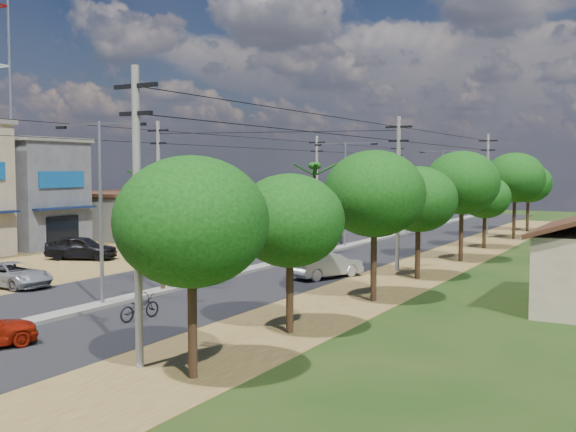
# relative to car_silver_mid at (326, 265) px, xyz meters

# --- Properties ---
(ground) EXTENTS (160.00, 160.00, 0.00)m
(ground) POSITION_rel_car_silver_mid_xyz_m (-5.00, -11.69, -0.72)
(ground) COLOR black
(ground) RESTS_ON ground
(road) EXTENTS (12.00, 110.00, 0.04)m
(road) POSITION_rel_car_silver_mid_xyz_m (-5.00, 3.31, -0.70)
(road) COLOR black
(road) RESTS_ON ground
(median) EXTENTS (1.00, 90.00, 0.18)m
(median) POSITION_rel_car_silver_mid_xyz_m (-5.00, 6.31, -0.63)
(median) COLOR #605E56
(median) RESTS_ON ground
(dirt_lot_west) EXTENTS (18.00, 46.00, 0.04)m
(dirt_lot_west) POSITION_rel_car_silver_mid_xyz_m (-20.00, -3.69, -0.70)
(dirt_lot_west) COLOR brown
(dirt_lot_west) RESTS_ON ground
(dirt_shoulder_east) EXTENTS (5.00, 90.00, 0.03)m
(dirt_shoulder_east) POSITION_rel_car_silver_mid_xyz_m (3.50, 3.31, -0.70)
(dirt_shoulder_east) COLOR brown
(dirt_shoulder_east) RESTS_ON ground
(shophouse_grey) EXTENTS (9.00, 6.40, 8.30)m
(shophouse_grey) POSITION_rel_car_silver_mid_xyz_m (-26.98, 2.31, 3.44)
(shophouse_grey) COLOR #45464C
(shophouse_grey) RESTS_ON ground
(low_shed) EXTENTS (10.40, 10.40, 3.95)m
(low_shed) POSITION_rel_car_silver_mid_xyz_m (-26.00, 12.31, 1.25)
(low_shed) COLOR #605E56
(low_shed) RESTS_ON ground
(tree_east_a) EXTENTS (4.40, 4.40, 6.37)m
(tree_east_a) POSITION_rel_car_silver_mid_xyz_m (4.50, -17.69, 3.77)
(tree_east_a) COLOR black
(tree_east_a) RESTS_ON ground
(tree_east_b) EXTENTS (4.00, 4.00, 5.83)m
(tree_east_b) POSITION_rel_car_silver_mid_xyz_m (4.30, -11.69, 3.39)
(tree_east_b) COLOR black
(tree_east_b) RESTS_ON ground
(tree_east_c) EXTENTS (4.60, 4.60, 6.83)m
(tree_east_c) POSITION_rel_car_silver_mid_xyz_m (4.70, -4.69, 4.14)
(tree_east_c) COLOR black
(tree_east_c) RESTS_ON ground
(tree_east_d) EXTENTS (4.20, 4.20, 6.13)m
(tree_east_d) POSITION_rel_car_silver_mid_xyz_m (4.40, 2.31, 3.62)
(tree_east_d) COLOR black
(tree_east_d) RESTS_ON ground
(tree_east_e) EXTENTS (4.80, 4.80, 7.14)m
(tree_east_e) POSITION_rel_car_silver_mid_xyz_m (4.60, 10.31, 4.37)
(tree_east_e) COLOR black
(tree_east_e) RESTS_ON ground
(tree_east_f) EXTENTS (3.80, 3.80, 5.52)m
(tree_east_f) POSITION_rel_car_silver_mid_xyz_m (4.20, 18.31, 3.17)
(tree_east_f) COLOR black
(tree_east_f) RESTS_ON ground
(tree_east_g) EXTENTS (5.00, 5.00, 7.38)m
(tree_east_g) POSITION_rel_car_silver_mid_xyz_m (4.80, 26.31, 4.52)
(tree_east_g) COLOR black
(tree_east_g) RESTS_ON ground
(tree_east_h) EXTENTS (4.40, 4.40, 6.52)m
(tree_east_h) POSITION_rel_car_silver_mid_xyz_m (4.50, 34.31, 3.92)
(tree_east_h) COLOR black
(tree_east_h) RESTS_ON ground
(palm_median_near) EXTENTS (2.00, 2.00, 6.15)m
(palm_median_near) POSITION_rel_car_silver_mid_xyz_m (-5.00, -7.69, 4.82)
(palm_median_near) COLOR black
(palm_median_near) RESTS_ON ground
(palm_median_mid) EXTENTS (2.00, 2.00, 6.55)m
(palm_median_mid) POSITION_rel_car_silver_mid_xyz_m (-5.00, 8.31, 5.18)
(palm_median_mid) COLOR black
(palm_median_mid) RESTS_ON ground
(palm_median_far) EXTENTS (2.00, 2.00, 5.85)m
(palm_median_far) POSITION_rel_car_silver_mid_xyz_m (-5.00, 24.31, 4.54)
(palm_median_far) COLOR black
(palm_median_far) RESTS_ON ground
(streetlight_near) EXTENTS (5.10, 0.18, 8.00)m
(streetlight_near) POSITION_rel_car_silver_mid_xyz_m (-5.00, -11.69, 4.07)
(streetlight_near) COLOR gray
(streetlight_near) RESTS_ON ground
(streetlight_mid) EXTENTS (5.10, 0.18, 8.00)m
(streetlight_mid) POSITION_rel_car_silver_mid_xyz_m (-5.00, 13.31, 4.07)
(streetlight_mid) COLOR gray
(streetlight_mid) RESTS_ON ground
(streetlight_far) EXTENTS (5.10, 0.18, 8.00)m
(streetlight_far) POSITION_rel_car_silver_mid_xyz_m (-5.00, 38.31, 4.07)
(streetlight_far) COLOR gray
(streetlight_far) RESTS_ON ground
(utility_pole_w_b) EXTENTS (1.60, 0.24, 9.00)m
(utility_pole_w_b) POSITION_rel_car_silver_mid_xyz_m (-12.00, 0.31, 4.04)
(utility_pole_w_b) COLOR #605E56
(utility_pole_w_b) RESTS_ON ground
(utility_pole_w_c) EXTENTS (1.60, 0.24, 9.00)m
(utility_pole_w_c) POSITION_rel_car_silver_mid_xyz_m (-12.00, 22.31, 4.04)
(utility_pole_w_c) COLOR #605E56
(utility_pole_w_c) RESTS_ON ground
(utility_pole_w_d) EXTENTS (1.60, 0.24, 9.00)m
(utility_pole_w_d) POSITION_rel_car_silver_mid_xyz_m (-12.00, 43.31, 4.04)
(utility_pole_w_d) COLOR #605E56
(utility_pole_w_d) RESTS_ON ground
(utility_pole_e_a) EXTENTS (1.60, 0.24, 9.00)m
(utility_pole_e_a) POSITION_rel_car_silver_mid_xyz_m (2.50, -17.69, 4.04)
(utility_pole_e_a) COLOR #605E56
(utility_pole_e_a) RESTS_ON ground
(utility_pole_e_b) EXTENTS (1.60, 0.24, 9.00)m
(utility_pole_e_b) POSITION_rel_car_silver_mid_xyz_m (2.50, 4.31, 4.04)
(utility_pole_e_b) COLOR #605E56
(utility_pole_e_b) RESTS_ON ground
(utility_pole_e_c) EXTENTS (1.60, 0.24, 9.00)m
(utility_pole_e_c) POSITION_rel_car_silver_mid_xyz_m (2.50, 26.31, 4.04)
(utility_pole_e_c) COLOR #605E56
(utility_pole_e_c) RESTS_ON ground
(car_silver_mid) EXTENTS (3.00, 4.62, 1.44)m
(car_silver_mid) POSITION_rel_car_silver_mid_xyz_m (0.00, 0.00, 0.00)
(car_silver_mid) COLOR gray
(car_silver_mid) RESTS_ON ground
(car_white_far) EXTENTS (3.34, 5.81, 1.59)m
(car_white_far) POSITION_rel_car_silver_mid_xyz_m (-9.17, 18.43, 0.07)
(car_white_far) COLOR silver
(car_white_far) RESTS_ON ground
(car_parked_silver) EXTENTS (4.51, 2.19, 1.24)m
(car_parked_silver) POSITION_rel_car_silver_mid_xyz_m (-12.50, -10.33, -0.10)
(car_parked_silver) COLOR gray
(car_parked_silver) RESTS_ON ground
(car_parked_dark) EXTENTS (4.97, 3.48, 1.57)m
(car_parked_dark) POSITION_rel_car_silver_mid_xyz_m (-17.32, -1.22, 0.07)
(car_parked_dark) COLOR black
(car_parked_dark) RESTS_ON ground
(moto_rider_east) EXTENTS (0.91, 1.99, 1.01)m
(moto_rider_east) POSITION_rel_car_silver_mid_xyz_m (-1.82, -12.88, -0.22)
(moto_rider_east) COLOR black
(moto_rider_east) RESTS_ON ground
(moto_rider_west_a) EXTENTS (0.97, 1.64, 0.82)m
(moto_rider_west_a) POSITION_rel_car_silver_mid_xyz_m (-8.12, 4.80, -0.31)
(moto_rider_west_a) COLOR black
(moto_rider_west_a) RESTS_ON ground
(moto_rider_west_b) EXTENTS (0.57, 1.74, 1.03)m
(moto_rider_west_b) POSITION_rel_car_silver_mid_xyz_m (-6.20, 14.78, -0.20)
(moto_rider_west_b) COLOR black
(moto_rider_west_b) RESTS_ON ground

